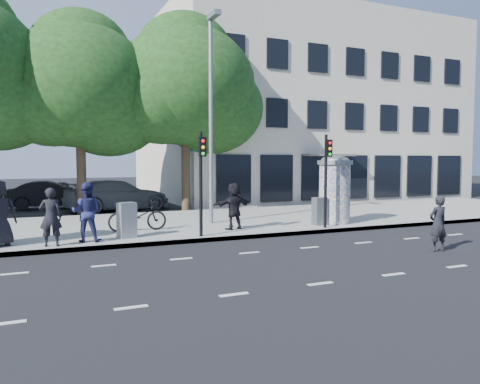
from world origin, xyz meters
name	(u,v)px	position (x,y,z in m)	size (l,w,h in m)	color
ground	(272,263)	(0.00, 0.00, 0.00)	(120.00, 120.00, 0.00)	black
sidewalk	(186,223)	(0.00, 7.50, 0.07)	(40.00, 8.00, 0.15)	gray
curb	(222,239)	(0.00, 3.55, 0.07)	(40.00, 0.10, 0.16)	slate
lane_dash_near	(320,284)	(0.00, -2.20, 0.00)	(32.00, 0.12, 0.01)	silver
lane_dash_far	(249,253)	(0.00, 1.40, 0.00)	(32.00, 0.12, 0.01)	silver
ad_column_right	(335,188)	(5.20, 4.70, 1.54)	(1.36, 1.36, 2.65)	beige
traffic_pole_near	(201,172)	(-0.60, 3.79, 2.23)	(0.22, 0.31, 3.40)	black
traffic_pole_far	(327,171)	(4.20, 3.79, 2.23)	(0.22, 0.31, 3.40)	black
street_lamp	(211,104)	(0.80, 6.63, 4.79)	(0.25, 0.93, 8.00)	slate
tree_near_left	(79,86)	(-3.50, 12.70, 6.06)	(6.80, 6.80, 8.97)	#38281C
tree_center	(185,86)	(1.50, 12.30, 6.31)	(7.00, 7.00, 9.30)	#38281C
building	(291,114)	(12.00, 19.99, 5.99)	(20.30, 15.85, 12.00)	#B9AF9B
ped_b	(51,217)	(-5.13, 3.89, 1.00)	(0.62, 0.41, 1.70)	black
ped_c	(86,212)	(-4.12, 4.26, 1.06)	(0.88, 0.69, 1.81)	navy
ped_f	(234,206)	(0.97, 4.80, 0.99)	(1.56, 0.56, 1.68)	black
man_road	(438,223)	(5.08, -0.56, 0.81)	(0.59, 0.39, 1.62)	black
bicycle	(137,216)	(-2.27, 5.82, 0.68)	(2.02, 0.70, 1.06)	black
cabinet_left	(127,220)	(-2.87, 4.50, 0.72)	(0.54, 0.39, 1.13)	gray
cabinet_right	(320,211)	(4.38, 4.49, 0.68)	(0.50, 0.37, 1.06)	slate
car_mid	(51,195)	(-4.76, 16.57, 0.74)	(4.48, 1.56, 1.48)	black
car_right	(118,195)	(-1.60, 14.21, 0.79)	(5.44, 2.21, 1.58)	slate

